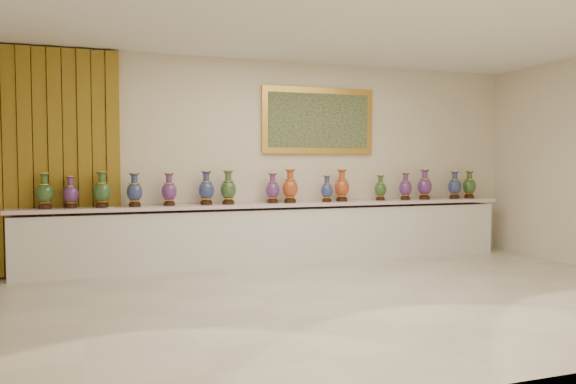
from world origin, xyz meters
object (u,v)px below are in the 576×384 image
Objects in this scene: vase_0 at (45,193)px; vase_2 at (102,191)px; vase_1 at (71,194)px; counter at (279,234)px.

vase_2 is (0.69, -0.03, 0.01)m from vase_0.
vase_0 is 1.10× the size of vase_1.
counter is 2.56m from vase_2.
vase_0 is 0.31m from vase_1.
vase_0 is at bearing 177.79° from vase_2.
vase_0 is 0.97× the size of vase_2.
counter is at bearing 0.09° from vase_1.
counter is 15.29× the size of vase_2.
vase_2 reaches higher than counter.
vase_1 is at bearing 172.52° from vase_2.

